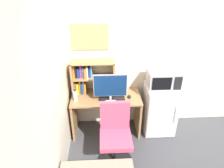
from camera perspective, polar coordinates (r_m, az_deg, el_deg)
The scene contains 13 objects.
wall_back at distance 3.64m, azimuth 20.23°, elevation 7.33°, with size 6.40×0.04×2.60m, color silver.
wall_left at distance 2.03m, azimuth -19.97°, elevation -10.21°, with size 0.04×4.40×2.60m, color silver.
desk at distance 3.46m, azimuth -1.69°, elevation -6.83°, with size 1.16×0.57×0.74m.
hutch_bookshelf at distance 3.33m, azimuth -7.06°, elevation 2.27°, with size 0.71×0.28×0.58m.
monitor at distance 3.11m, azimuth -0.47°, elevation -0.78°, with size 0.53×0.17×0.46m.
keyboard at distance 3.27m, azimuth -0.03°, elevation -4.09°, with size 0.42×0.13×0.02m, color black.
computer_mouse at distance 3.31m, azimuth 4.98°, elevation -3.66°, with size 0.06×0.11×0.03m, color black.
water_bottle at distance 3.22m, azimuth -10.53°, elevation -3.36°, with size 0.06×0.06×0.20m.
mini_fridge at distance 3.63m, azimuth 13.44°, elevation -6.96°, with size 0.53×0.51×0.91m.
microwave at distance 3.33m, azimuth 14.56°, elevation 1.42°, with size 0.51×0.34×0.28m.
desk_fan at distance 3.23m, azimuth 16.21°, elevation 5.95°, with size 0.16×0.11×0.26m.
desk_chair at distance 3.01m, azimuth 0.97°, elevation -15.43°, with size 0.52×0.52×0.97m.
wall_corkboard at distance 3.21m, azimuth -6.42°, elevation 13.30°, with size 0.59×0.02×0.41m, color tan.
Camera 1 is at (-1.02, -3.11, 2.51)m, focal length 31.80 mm.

